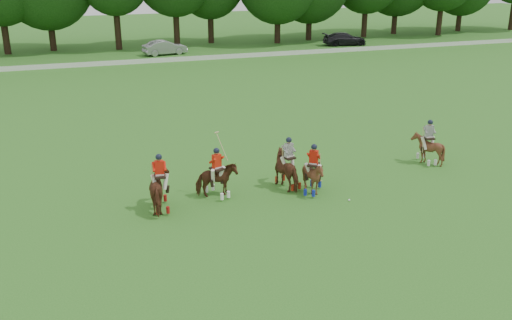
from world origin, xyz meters
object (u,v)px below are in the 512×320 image
object	(u,v)px
car_mid	(165,48)
polo_red_c	(313,176)
polo_ball	(349,200)
polo_red_b	(217,180)
polo_red_a	(161,190)
car_right	(345,39)
polo_stripe_a	(288,169)
polo_stripe_b	(428,148)

from	to	relation	value
car_mid	polo_red_c	size ratio (longest dim) A/B	2.06
polo_ball	car_mid	bearing A→B (deg)	90.25
polo_red_b	polo_red_a	bearing A→B (deg)	-168.12
car_right	polo_red_a	xyz separation A→B (m)	(-28.68, -39.00, 0.14)
car_right	polo_red_c	bearing A→B (deg)	158.39
polo_stripe_a	polo_ball	size ratio (longest dim) A/B	25.93
polo_ball	polo_stripe_b	bearing A→B (deg)	26.65
car_right	polo_red_a	size ratio (longest dim) A/B	2.12
car_right	polo_ball	size ratio (longest dim) A/B	56.17
polo_red_b	polo_stripe_b	xyz separation A→B (m)	(11.02, 0.64, 0.03)
polo_stripe_a	polo_ball	xyz separation A→B (m)	(1.86, -2.31, -0.80)
car_right	polo_red_a	distance (m)	48.41
car_mid	polo_stripe_a	xyz separation A→B (m)	(-1.68, -38.47, 0.09)
polo_red_b	polo_ball	world-z (taller)	polo_red_b
polo_stripe_a	polo_red_c	bearing A→B (deg)	-51.82
polo_red_b	polo_red_c	xyz separation A→B (m)	(4.04, -0.98, 0.02)
polo_stripe_a	polo_ball	bearing A→B (deg)	-51.20
polo_stripe_b	polo_ball	world-z (taller)	polo_stripe_b
polo_red_b	polo_stripe_a	xyz separation A→B (m)	(3.28, -0.00, 0.07)
polo_red_a	polo_red_b	xyz separation A→B (m)	(2.51, 0.53, -0.10)
car_right	polo_red_b	bearing A→B (deg)	153.45
polo_red_b	polo_stripe_a	world-z (taller)	polo_red_b
polo_red_a	polo_stripe_a	size ratio (longest dim) A/B	1.02
polo_red_c	polo_stripe_b	world-z (taller)	polo_stripe_b
car_right	polo_stripe_a	distance (m)	44.77
car_right	polo_stripe_b	world-z (taller)	polo_stripe_b
polo_red_c	polo_ball	distance (m)	1.88
car_right	polo_ball	xyz separation A→B (m)	(-21.03, -40.78, -0.69)
polo_red_b	car_mid	bearing A→B (deg)	82.66
polo_red_b	polo_ball	size ratio (longest dim) A/B	30.45
polo_stripe_a	polo_ball	world-z (taller)	polo_stripe_a
car_mid	polo_stripe_b	world-z (taller)	polo_stripe_b
car_mid	car_right	size ratio (longest dim) A/B	0.91
polo_red_c	polo_stripe_b	xyz separation A→B (m)	(6.98, 1.62, 0.00)
polo_stripe_b	car_right	bearing A→B (deg)	68.18
polo_red_b	polo_red_c	bearing A→B (deg)	-13.56
polo_red_c	polo_stripe_a	bearing A→B (deg)	128.18
polo_red_a	polo_red_b	size ratio (longest dim) A/B	0.87
car_right	polo_red_a	bearing A→B (deg)	151.35
car_right	polo_red_b	xyz separation A→B (m)	(-26.16, -38.47, 0.04)
car_right	polo_red_c	world-z (taller)	polo_red_c
car_right	polo_stripe_b	distance (m)	40.75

